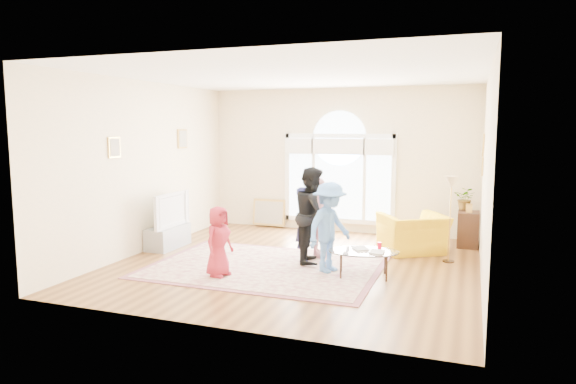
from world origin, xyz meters
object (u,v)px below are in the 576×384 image
(armchair, at_px, (413,234))
(tv_console, at_px, (168,237))
(coffee_table, at_px, (364,252))
(area_rug, at_px, (265,267))
(television, at_px, (167,210))

(armchair, bearing_deg, tv_console, -17.44)
(coffee_table, bearing_deg, area_rug, 168.12)
(area_rug, bearing_deg, armchair, 40.24)
(tv_console, bearing_deg, armchair, 14.70)
(area_rug, distance_m, television, 2.54)
(tv_console, distance_m, coffee_table, 4.07)
(television, distance_m, armchair, 4.72)
(coffee_table, height_order, armchair, armchair)
(television, bearing_deg, armchair, 14.72)
(coffee_table, distance_m, armchair, 1.95)
(television, xyz_separation_m, coffee_table, (4.00, -0.67, -0.35))
(television, height_order, armchair, television)
(armchair, bearing_deg, area_rug, 8.10)
(area_rug, relative_size, coffee_table, 2.95)
(area_rug, distance_m, tv_console, 2.44)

